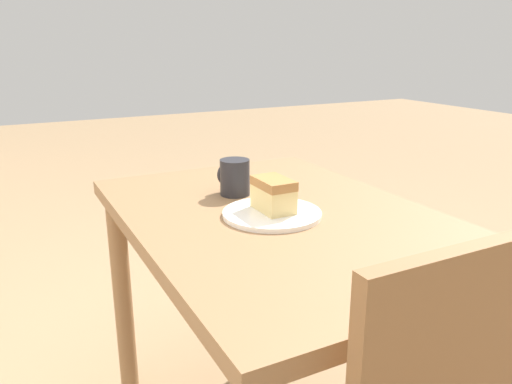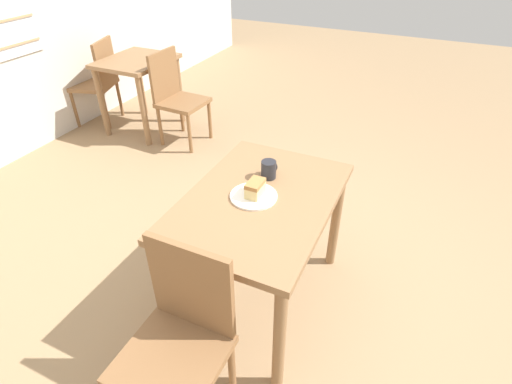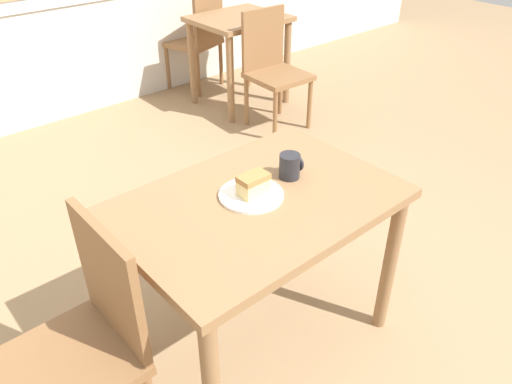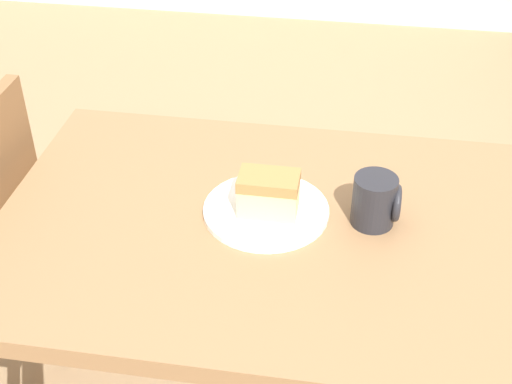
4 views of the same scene
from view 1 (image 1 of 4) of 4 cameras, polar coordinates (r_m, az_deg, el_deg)
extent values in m
cube|color=olive|center=(1.28, 2.84, -3.25)|extent=(1.06, 0.74, 0.04)
cylinder|color=olive|center=(1.96, 3.68, -7.94)|extent=(0.06, 0.06, 0.72)
cylinder|color=olive|center=(1.75, -14.97, -11.75)|extent=(0.06, 0.06, 0.72)
cylinder|color=white|center=(1.25, 1.83, -2.48)|extent=(0.25, 0.25, 0.01)
cube|color=#E0C67F|center=(1.25, 2.00, -0.80)|extent=(0.11, 0.07, 0.06)
cube|color=#A3703D|center=(1.23, 2.01, 1.03)|extent=(0.12, 0.07, 0.02)
cylinder|color=#232328|center=(1.41, -2.43, 1.69)|extent=(0.08, 0.08, 0.10)
torus|color=#232328|center=(1.45, -3.14, 2.08)|extent=(0.02, 0.07, 0.07)
camera|label=2|loc=(1.61, 93.51, 30.14)|focal=28.00mm
camera|label=3|loc=(1.89, 69.09, 26.66)|focal=35.00mm
camera|label=4|loc=(2.10, 30.25, 26.96)|focal=50.00mm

